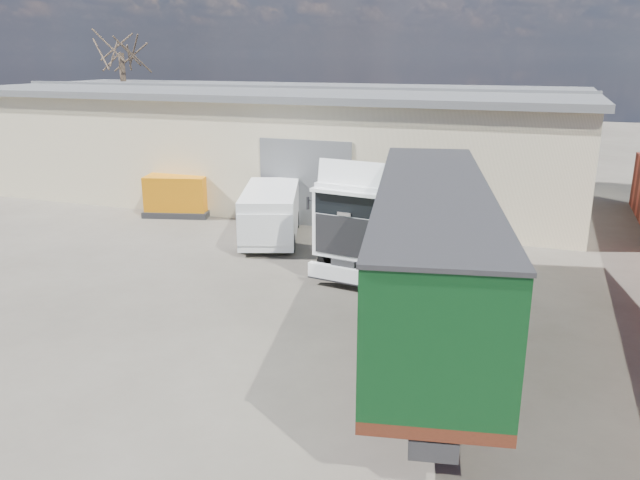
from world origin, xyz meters
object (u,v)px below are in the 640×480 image
(bare_tree, at_px, (120,37))
(panel_van, at_px, (270,215))
(tractor_unit, at_px, (367,224))
(box_trailer, at_px, (430,247))
(orange_skip, at_px, (179,198))

(bare_tree, height_order, panel_van, bare_tree)
(panel_van, bearing_deg, bare_tree, 121.84)
(bare_tree, bearing_deg, panel_van, -38.99)
(bare_tree, xyz_separation_m, panel_van, (15.55, -12.59, -6.89))
(tractor_unit, relative_size, box_trailer, 0.50)
(box_trailer, bearing_deg, panel_van, 126.45)
(tractor_unit, height_order, orange_skip, tractor_unit)
(orange_skip, bearing_deg, bare_tree, 119.92)
(box_trailer, relative_size, panel_van, 2.34)
(panel_van, bearing_deg, orange_skip, 137.54)
(bare_tree, distance_m, tractor_unit, 25.63)
(bare_tree, distance_m, box_trailer, 30.29)
(panel_van, height_order, orange_skip, panel_van)
(panel_van, distance_m, orange_skip, 6.05)
(tractor_unit, distance_m, panel_van, 4.98)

